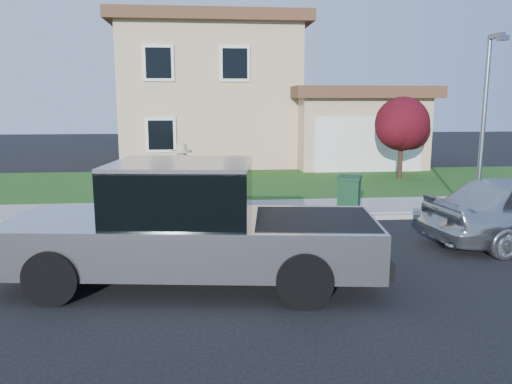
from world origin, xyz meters
TOP-DOWN VIEW (x-y plane):
  - ground at (0.00, 0.00)m, footprint 80.00×80.00m
  - curb at (1.00, 2.90)m, footprint 40.00×0.20m
  - sidewalk at (1.00, 4.00)m, footprint 40.00×2.00m
  - lawn at (1.00, 8.50)m, footprint 40.00×7.00m
  - house at (1.31, 16.38)m, footprint 14.00×11.30m
  - pickup_truck at (-0.53, -1.25)m, footprint 6.40×2.86m
  - woman at (-0.84, 2.60)m, footprint 0.79×0.67m
  - ornamental_tree at (7.15, 9.05)m, footprint 2.26×2.04m
  - trash_bin at (3.41, 3.10)m, footprint 0.80×0.84m
  - street_lamp at (6.29, 1.95)m, footprint 0.24×0.59m

SIDE VIEW (x-z plane):
  - ground at x=0.00m, z-range 0.00..0.00m
  - lawn at x=1.00m, z-range 0.00..0.10m
  - curb at x=1.00m, z-range 0.00..0.12m
  - sidewalk at x=1.00m, z-range 0.00..0.15m
  - trash_bin at x=3.41m, z-range 0.16..1.11m
  - pickup_truck at x=-0.53m, z-range -0.07..1.97m
  - woman at x=-0.84m, z-range -0.05..1.95m
  - ornamental_tree at x=7.15m, z-range 0.53..3.63m
  - street_lamp at x=6.29m, z-range 0.32..4.82m
  - house at x=1.31m, z-range -0.26..6.59m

